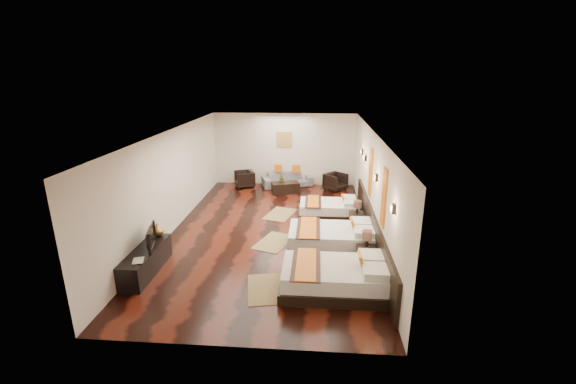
# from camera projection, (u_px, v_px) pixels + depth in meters

# --- Properties ---
(floor) EXTENTS (5.50, 9.50, 0.01)m
(floor) POSITION_uv_depth(u_px,v_px,m) (270.00, 231.00, 10.73)
(floor) COLOR black
(floor) RESTS_ON ground
(ceiling) EXTENTS (5.50, 9.50, 0.01)m
(ceiling) POSITION_uv_depth(u_px,v_px,m) (269.00, 132.00, 9.88)
(ceiling) COLOR white
(ceiling) RESTS_ON floor
(back_wall) EXTENTS (5.50, 0.01, 2.80)m
(back_wall) POSITION_uv_depth(u_px,v_px,m) (284.00, 149.00, 14.82)
(back_wall) COLOR silver
(back_wall) RESTS_ON floor
(left_wall) EXTENTS (0.01, 9.50, 2.80)m
(left_wall) POSITION_uv_depth(u_px,v_px,m) (171.00, 182.00, 10.50)
(left_wall) COLOR silver
(left_wall) RESTS_ON floor
(right_wall) EXTENTS (0.01, 9.50, 2.80)m
(right_wall) POSITION_uv_depth(u_px,v_px,m) (372.00, 186.00, 10.11)
(right_wall) COLOR silver
(right_wall) RESTS_ON floor
(headboard_panel) EXTENTS (0.08, 6.60, 0.90)m
(headboard_panel) POSITION_uv_depth(u_px,v_px,m) (372.00, 231.00, 9.64)
(headboard_panel) COLOR black
(headboard_panel) RESTS_ON floor
(bed_near) EXTENTS (2.22, 1.40, 0.85)m
(bed_near) POSITION_uv_depth(u_px,v_px,m) (336.00, 277.00, 7.76)
(bed_near) COLOR black
(bed_near) RESTS_ON floor
(bed_mid) EXTENTS (2.21, 1.39, 0.85)m
(bed_mid) POSITION_uv_depth(u_px,v_px,m) (332.00, 238.00, 9.57)
(bed_mid) COLOR black
(bed_mid) RESTS_ON floor
(bed_far) EXTENTS (1.86, 1.17, 0.71)m
(bed_far) POSITION_uv_depth(u_px,v_px,m) (329.00, 209.00, 11.76)
(bed_far) COLOR black
(bed_far) RESTS_ON floor
(nightstand_a) EXTENTS (0.43, 0.43, 0.85)m
(nightstand_a) POSITION_uv_depth(u_px,v_px,m) (366.00, 253.00, 8.79)
(nightstand_a) COLOR black
(nightstand_a) RESTS_ON floor
(nightstand_b) EXTENTS (0.42, 0.42, 0.83)m
(nightstand_b) POSITION_uv_depth(u_px,v_px,m) (357.00, 219.00, 10.86)
(nightstand_b) COLOR black
(nightstand_b) RESTS_ON floor
(jute_mat_near) EXTENTS (0.95, 1.31, 0.01)m
(jute_mat_near) POSITION_uv_depth(u_px,v_px,m) (266.00, 289.00, 7.87)
(jute_mat_near) COLOR olive
(jute_mat_near) RESTS_ON floor
(jute_mat_mid) EXTENTS (1.13, 1.39, 0.01)m
(jute_mat_mid) POSITION_uv_depth(u_px,v_px,m) (274.00, 242.00, 10.03)
(jute_mat_mid) COLOR olive
(jute_mat_mid) RESTS_ON floor
(jute_mat_far) EXTENTS (1.06, 1.36, 0.01)m
(jute_mat_far) POSITION_uv_depth(u_px,v_px,m) (280.00, 214.00, 11.99)
(jute_mat_far) COLOR olive
(jute_mat_far) RESTS_ON floor
(tv_console) EXTENTS (0.50, 1.80, 0.55)m
(tv_console) POSITION_uv_depth(u_px,v_px,m) (146.00, 261.00, 8.47)
(tv_console) COLOR black
(tv_console) RESTS_ON floor
(tv) EXTENTS (0.33, 0.85, 0.49)m
(tv) POSITION_uv_depth(u_px,v_px,m) (148.00, 237.00, 8.42)
(tv) COLOR black
(tv) RESTS_ON tv_console
(book) EXTENTS (0.30, 0.35, 0.03)m
(book) POSITION_uv_depth(u_px,v_px,m) (133.00, 261.00, 7.84)
(book) COLOR black
(book) RESTS_ON tv_console
(figurine) EXTENTS (0.37, 0.37, 0.31)m
(figurine) POSITION_uv_depth(u_px,v_px,m) (157.00, 230.00, 9.03)
(figurine) COLOR brown
(figurine) RESTS_ON tv_console
(sofa) EXTENTS (2.07, 1.36, 0.56)m
(sofa) POSITION_uv_depth(u_px,v_px,m) (287.00, 179.00, 14.86)
(sofa) COLOR slate
(sofa) RESTS_ON floor
(armchair_left) EXTENTS (0.92, 0.91, 0.64)m
(armchair_left) POSITION_uv_depth(u_px,v_px,m) (245.00, 179.00, 14.73)
(armchair_left) COLOR black
(armchair_left) RESTS_ON floor
(armchair_right) EXTENTS (1.01, 1.00, 0.66)m
(armchair_right) POSITION_uv_depth(u_px,v_px,m) (335.00, 182.00, 14.34)
(armchair_right) COLOR black
(armchair_right) RESTS_ON floor
(coffee_table) EXTENTS (1.10, 0.77, 0.40)m
(coffee_table) POSITION_uv_depth(u_px,v_px,m) (285.00, 188.00, 14.05)
(coffee_table) COLOR black
(coffee_table) RESTS_ON floor
(table_plant) EXTENTS (0.27, 0.24, 0.30)m
(table_plant) POSITION_uv_depth(u_px,v_px,m) (282.00, 178.00, 14.02)
(table_plant) COLOR #256421
(table_plant) RESTS_ON coffee_table
(orange_panel_a) EXTENTS (0.04, 0.40, 1.30)m
(orange_panel_a) POSITION_uv_depth(u_px,v_px,m) (384.00, 198.00, 8.21)
(orange_panel_a) COLOR #D86014
(orange_panel_a) RESTS_ON right_wall
(orange_panel_b) EXTENTS (0.04, 0.40, 1.30)m
(orange_panel_b) POSITION_uv_depth(u_px,v_px,m) (371.00, 172.00, 10.30)
(orange_panel_b) COLOR #D86014
(orange_panel_b) RESTS_ON right_wall
(sconce_near) EXTENTS (0.07, 0.12, 0.18)m
(sconce_near) POSITION_uv_depth(u_px,v_px,m) (393.00, 209.00, 7.13)
(sconce_near) COLOR black
(sconce_near) RESTS_ON right_wall
(sconce_mid) EXTENTS (0.07, 0.12, 0.18)m
(sconce_mid) POSITION_uv_depth(u_px,v_px,m) (376.00, 178.00, 9.22)
(sconce_mid) COLOR black
(sconce_mid) RESTS_ON right_wall
(sconce_far) EXTENTS (0.07, 0.12, 0.18)m
(sconce_far) POSITION_uv_depth(u_px,v_px,m) (365.00, 158.00, 11.31)
(sconce_far) COLOR black
(sconce_far) RESTS_ON right_wall
(sconce_lounge) EXTENTS (0.07, 0.12, 0.18)m
(sconce_lounge) POSITION_uv_depth(u_px,v_px,m) (362.00, 152.00, 12.16)
(sconce_lounge) COLOR black
(sconce_lounge) RESTS_ON right_wall
(gold_artwork) EXTENTS (0.60, 0.04, 0.60)m
(gold_artwork) POSITION_uv_depth(u_px,v_px,m) (284.00, 139.00, 14.68)
(gold_artwork) COLOR #AD873F
(gold_artwork) RESTS_ON back_wall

